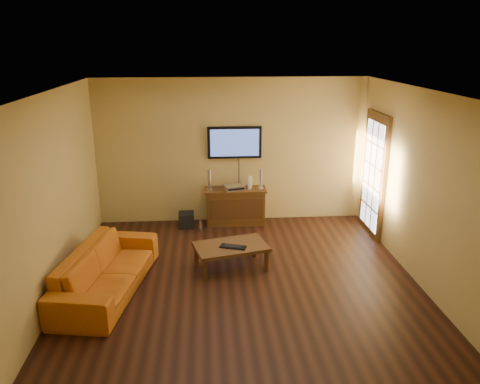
{
  "coord_description": "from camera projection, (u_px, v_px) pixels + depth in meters",
  "views": [
    {
      "loc": [
        -0.5,
        -6.0,
        3.31
      ],
      "look_at": [
        0.03,
        0.8,
        1.1
      ],
      "focal_mm": 35.0,
      "sensor_mm": 36.0,
      "label": 1
    }
  ],
  "objects": [
    {
      "name": "av_receiver",
      "position": [
        234.0,
        187.0,
        8.66
      ],
      "size": [
        0.41,
        0.34,
        0.08
      ],
      "primitive_type": "cube",
      "rotation": [
        0.0,
        0.0,
        0.26
      ],
      "color": "silver",
      "rests_on": "media_console"
    },
    {
      "name": "speaker_right",
      "position": [
        261.0,
        180.0,
        8.68
      ],
      "size": [
        0.1,
        0.1,
        0.36
      ],
      "color": "silver",
      "rests_on": "media_console"
    },
    {
      "name": "sofa",
      "position": [
        106.0,
        263.0,
        6.38
      ],
      "size": [
        1.0,
        2.23,
        0.84
      ],
      "primitive_type": "imported",
      "rotation": [
        0.0,
        0.0,
        1.39
      ],
      "color": "#BD6115",
      "rests_on": "ground"
    },
    {
      "name": "ground_plane",
      "position": [
        242.0,
        281.0,
        6.75
      ],
      "size": [
        5.0,
        5.0,
        0.0
      ],
      "primitive_type": "plane",
      "color": "black",
      "rests_on": "ground"
    },
    {
      "name": "speaker_left",
      "position": [
        209.0,
        181.0,
        8.58
      ],
      "size": [
        0.1,
        0.1,
        0.38
      ],
      "color": "silver",
      "rests_on": "media_console"
    },
    {
      "name": "room_walls",
      "position": [
        239.0,
        157.0,
        6.82
      ],
      "size": [
        5.0,
        5.0,
        5.0
      ],
      "color": "tan",
      "rests_on": "ground"
    },
    {
      "name": "coffee_table",
      "position": [
        231.0,
        248.0,
        7.05
      ],
      "size": [
        1.19,
        0.88,
        0.38
      ],
      "color": "#462910",
      "rests_on": "ground"
    },
    {
      "name": "media_console",
      "position": [
        235.0,
        206.0,
        8.8
      ],
      "size": [
        1.14,
        0.44,
        0.68
      ],
      "color": "#462910",
      "rests_on": "ground"
    },
    {
      "name": "french_door",
      "position": [
        374.0,
        176.0,
        8.22
      ],
      "size": [
        0.07,
        1.02,
        2.22
      ],
      "color": "#462910",
      "rests_on": "ground"
    },
    {
      "name": "bottle",
      "position": [
        200.0,
        226.0,
        8.53
      ],
      "size": [
        0.07,
        0.07,
        0.19
      ],
      "color": "white",
      "rests_on": "ground"
    },
    {
      "name": "subwoofer",
      "position": [
        187.0,
        220.0,
        8.69
      ],
      "size": [
        0.28,
        0.28,
        0.28
      ],
      "primitive_type": "cube",
      "rotation": [
        0.0,
        0.0,
        0.02
      ],
      "color": "black",
      "rests_on": "ground"
    },
    {
      "name": "keyboard",
      "position": [
        233.0,
        247.0,
        6.96
      ],
      "size": [
        0.42,
        0.26,
        0.02
      ],
      "color": "black",
      "rests_on": "coffee_table"
    },
    {
      "name": "game_console",
      "position": [
        250.0,
        183.0,
        8.69
      ],
      "size": [
        0.09,
        0.17,
        0.22
      ],
      "primitive_type": "cube",
      "rotation": [
        0.0,
        0.0,
        -0.31
      ],
      "color": "white",
      "rests_on": "media_console"
    },
    {
      "name": "television",
      "position": [
        235.0,
        142.0,
        8.61
      ],
      "size": [
        1.0,
        0.08,
        0.59
      ],
      "color": "black",
      "rests_on": "ground"
    }
  ]
}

